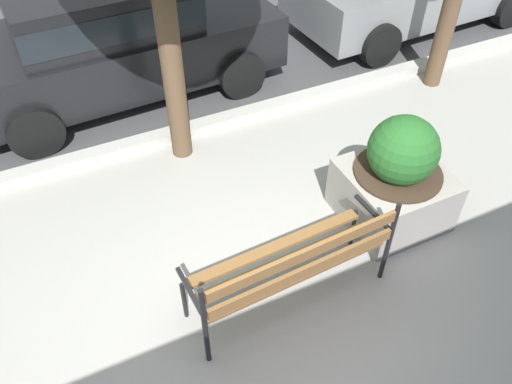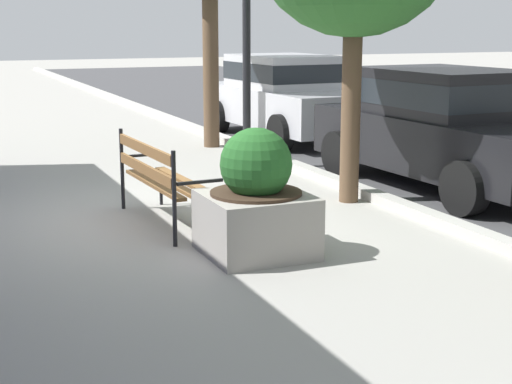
{
  "view_description": "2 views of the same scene",
  "coord_description": "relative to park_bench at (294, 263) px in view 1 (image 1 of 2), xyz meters",
  "views": [
    {
      "loc": [
        -1.14,
        -2.1,
        3.89
      ],
      "look_at": [
        0.29,
        0.87,
        0.75
      ],
      "focal_mm": 35.99,
      "sensor_mm": 36.0,
      "label": 1
    },
    {
      "loc": [
        8.19,
        -2.1,
        2.14
      ],
      "look_at": [
        1.73,
        0.67,
        0.6
      ],
      "focal_mm": 54.19,
      "sensor_mm": 36.0,
      "label": 2
    }
  ],
  "objects": [
    {
      "name": "street_surface",
      "position": [
        -0.3,
        7.34,
        -0.54
      ],
      "size": [
        60.0,
        9.0,
        0.01
      ],
      "primitive_type": "cube",
      "color": "#424244",
      "rests_on": "ground"
    },
    {
      "name": "ground_plane",
      "position": [
        -0.3,
        -0.16,
        -0.54
      ],
      "size": [
        80.0,
        80.0,
        0.0
      ],
      "primitive_type": "plane",
      "color": "#9E9B93"
    },
    {
      "name": "parked_car_black",
      "position": [
        -0.43,
        4.04,
        0.3
      ],
      "size": [
        4.17,
        2.07,
        1.56
      ],
      "color": "black",
      "rests_on": "ground"
    },
    {
      "name": "park_bench",
      "position": [
        0.0,
        0.0,
        0.0
      ],
      "size": [
        1.82,
        0.62,
        0.95
      ],
      "color": "brown",
      "rests_on": "ground"
    },
    {
      "name": "curb_stone",
      "position": [
        -0.3,
        2.74,
        -0.48
      ],
      "size": [
        60.0,
        0.2,
        0.12
      ],
      "primitive_type": "cube",
      "color": "#B2AFA8",
      "rests_on": "ground"
    },
    {
      "name": "concrete_planter",
      "position": [
        1.43,
        0.51,
        -0.04
      ],
      "size": [
        0.96,
        0.96,
        1.2
      ],
      "color": "gray",
      "rests_on": "ground"
    }
  ]
}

